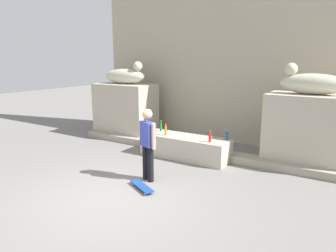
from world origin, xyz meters
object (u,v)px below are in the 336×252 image
statue_reclining_left (125,76)px  skateboard (142,186)px  bottle_red (210,137)px  statue_reclining_right (312,83)px  skater (148,142)px  bottle_blue (227,136)px  bottle_green (161,127)px  bottle_orange (166,130)px

statue_reclining_left → skateboard: 5.21m
skateboard → bottle_red: (0.56, 2.23, 0.68)m
statue_reclining_right → bottle_red: bearing=30.1°
skater → skateboard: 1.00m
statue_reclining_left → bottle_blue: (4.11, -0.78, -1.44)m
skateboard → bottle_blue: (0.84, 2.70, 0.66)m
bottle_green → statue_reclining_right: bearing=12.6°
bottle_blue → statue_reclining_right: bearing=22.5°
statue_reclining_left → skater: bearing=-48.7°
skateboard → bottle_orange: 2.47m
skateboard → bottle_blue: 2.90m
skater → skateboard: size_ratio=2.08×
skater → statue_reclining_left: bearing=155.4°
bottle_red → bottle_blue: 0.55m
bottle_red → bottle_orange: 1.37m
statue_reclining_right → bottle_blue: 2.48m
statue_reclining_right → statue_reclining_left: bearing=0.1°
bottle_orange → bottle_blue: bearing=15.8°
statue_reclining_left → statue_reclining_right: (5.98, -0.00, 0.00)m
bottle_red → statue_reclining_left: bearing=162.0°
statue_reclining_right → skater: (-2.89, -2.98, -1.24)m
bottle_green → bottle_blue: (2.05, 0.10, -0.03)m
bottle_green → bottle_orange: bottle_orange is taller
skateboard → bottle_orange: bearing=137.1°
bottle_red → bottle_blue: bottle_red is taller
bottle_blue → bottle_orange: bottle_orange is taller
skateboard → bottle_green: size_ratio=2.47×
bottle_orange → statue_reclining_left: bearing=153.2°
statue_reclining_left → bottle_red: (3.83, -1.25, -1.42)m
skater → bottle_orange: 1.86m
statue_reclining_right → skateboard: statue_reclining_right is taller
skateboard → bottle_green: bearing=142.2°
statue_reclining_left → bottle_green: (2.06, -0.88, -1.41)m
bottle_green → bottle_blue: 2.06m
statue_reclining_left → statue_reclining_right: bearing=-4.7°
bottle_red → bottle_orange: bottle_orange is taller
bottle_red → bottle_green: 1.81m
bottle_orange → statue_reclining_right: bearing=19.4°
bottle_blue → bottle_orange: size_ratio=0.80×
skater → skateboard: (0.18, -0.48, -0.86)m
statue_reclining_right → bottle_red: (-2.15, -1.24, -1.42)m
skater → bottle_red: bearing=86.4°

